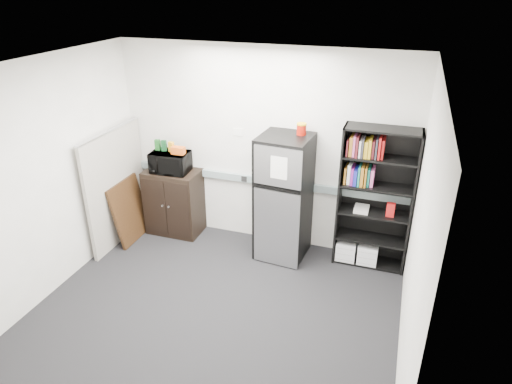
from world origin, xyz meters
TOP-DOWN VIEW (x-y plane):
  - floor at (0.00, 0.00)m, footprint 4.00×4.00m
  - wall_back at (0.00, 1.75)m, footprint 4.00×0.02m
  - wall_right at (2.00, 0.00)m, footprint 0.02×3.50m
  - wall_left at (-2.00, 0.00)m, footprint 0.02×3.50m
  - ceiling at (0.00, 0.00)m, footprint 4.00×3.50m
  - electrical_raceway at (0.00, 1.72)m, footprint 3.92×0.05m
  - wall_note at (-0.35, 1.74)m, footprint 0.14×0.00m
  - bookshelf at (1.51, 1.57)m, footprint 0.90×0.34m
  - cubicle_partition at (-1.90, 1.08)m, footprint 0.06×1.30m
  - cabinet at (-1.26, 1.50)m, footprint 0.77×0.51m
  - microwave at (-1.26, 1.48)m, footprint 0.55×0.39m
  - snack_box_a at (-1.46, 1.52)m, footprint 0.08×0.06m
  - snack_box_b at (-1.36, 1.52)m, footprint 0.08×0.07m
  - snack_box_c at (-1.25, 1.52)m, footprint 0.08×0.06m
  - snack_bag at (-1.12, 1.47)m, footprint 0.18×0.10m
  - refrigerator at (0.39, 1.42)m, footprint 0.68×0.70m
  - coffee_can at (0.56, 1.55)m, footprint 0.12×0.12m
  - framed_poster at (-1.77, 1.12)m, footprint 0.21×0.69m

SIDE VIEW (x-z plane):
  - floor at x=0.00m, z-range 0.00..0.00m
  - framed_poster at x=-1.77m, z-range 0.00..0.88m
  - cabinet at x=-1.26m, z-range 0.00..0.96m
  - cubicle_partition at x=-1.90m, z-range 0.00..1.62m
  - refrigerator at x=0.39m, z-range 0.00..1.67m
  - electrical_raceway at x=0.00m, z-range 0.85..0.95m
  - bookshelf at x=1.51m, z-range 0.05..1.90m
  - microwave at x=-1.26m, z-range 0.96..1.25m
  - snack_bag at x=-1.12m, z-range 1.25..1.35m
  - snack_box_c at x=-1.25m, z-range 1.25..1.39m
  - snack_box_a at x=-1.46m, z-range 1.25..1.40m
  - snack_box_b at x=-1.36m, z-range 1.25..1.40m
  - wall_back at x=0.00m, z-range 0.00..2.70m
  - wall_right at x=2.00m, z-range 0.00..2.70m
  - wall_left at x=-2.00m, z-range 0.00..2.70m
  - wall_note at x=-0.35m, z-range 1.50..1.60m
  - coffee_can at x=0.56m, z-range 1.67..1.84m
  - ceiling at x=0.00m, z-range 2.69..2.71m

